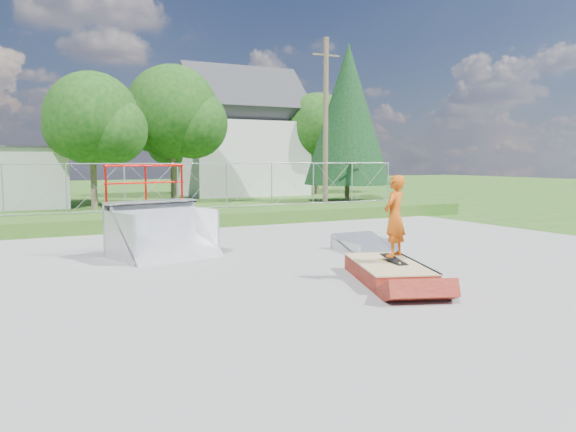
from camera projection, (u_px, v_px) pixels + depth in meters
name	position (u px, v px, depth m)	size (l,w,h in m)	color
ground	(314.00, 270.00, 12.37)	(120.00, 120.00, 0.00)	#265819
concrete_pad	(314.00, 269.00, 12.37)	(20.00, 16.00, 0.04)	gray
grass_berm	(186.00, 219.00, 20.75)	(24.00, 3.00, 0.50)	#265819
grind_box	(388.00, 272.00, 11.17)	(2.01, 2.78, 0.37)	maroon
quarter_pipe	(164.00, 212.00, 13.71)	(2.29, 1.94, 2.29)	#AFB3B8
flat_bank_ramp	(365.00, 244.00, 14.82)	(1.32, 1.40, 0.40)	#AFB3B8
skateboard	(394.00, 260.00, 11.22)	(0.22, 0.80, 0.02)	black
skater	(395.00, 220.00, 11.14)	(0.59, 0.39, 1.62)	#C4500F
chain_link_fence	(178.00, 186.00, 21.52)	(20.00, 0.06, 1.80)	#9A9DA3
gable_house	(240.00, 140.00, 39.09)	(8.40, 6.08, 8.94)	silver
utility_pole	(326.00, 126.00, 26.00)	(0.24, 0.24, 8.00)	brown
tree_left_near	(98.00, 122.00, 26.93)	(4.76, 4.48, 6.65)	brown
tree_center	(178.00, 115.00, 30.68)	(5.44, 5.12, 7.60)	brown
tree_right_far	(321.00, 130.00, 39.49)	(5.10, 4.80, 7.12)	brown
tree_back_mid	(180.00, 142.00, 39.03)	(4.08, 3.84, 5.70)	brown
conifer_tree	(348.00, 114.00, 32.37)	(5.04, 5.04, 9.10)	brown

